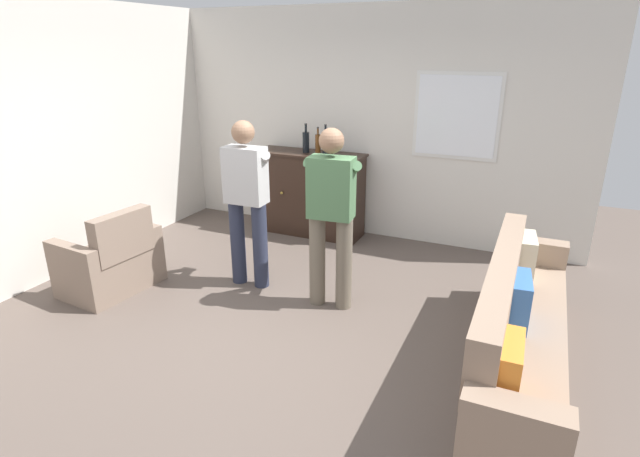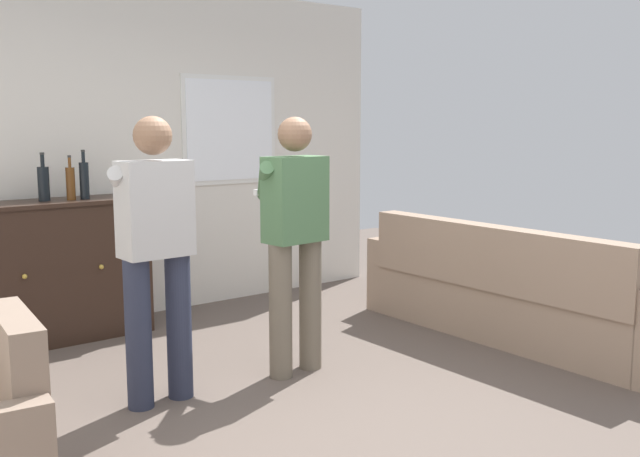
% 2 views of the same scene
% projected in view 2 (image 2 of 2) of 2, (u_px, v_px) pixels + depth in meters
% --- Properties ---
extents(ground, '(10.40, 10.40, 0.00)m').
position_uv_depth(ground, '(314.00, 413.00, 4.07)').
color(ground, brown).
extents(wall_back_with_window, '(5.20, 0.15, 2.80)m').
position_uv_depth(wall_back_with_window, '(124.00, 152.00, 5.96)').
color(wall_back_with_window, silver).
rests_on(wall_back_with_window, ground).
extents(couch, '(0.57, 2.64, 0.89)m').
position_uv_depth(couch, '(505.00, 295.00, 5.39)').
color(couch, gray).
rests_on(couch, ground).
extents(sideboard_cabinet, '(1.42, 0.49, 1.07)m').
position_uv_depth(sideboard_cabinet, '(54.00, 271.00, 5.36)').
color(sideboard_cabinet, black).
rests_on(sideboard_cabinet, ground).
extents(bottle_wine_green, '(0.07, 0.07, 0.37)m').
position_uv_depth(bottle_wine_green, '(84.00, 180.00, 5.37)').
color(bottle_wine_green, black).
rests_on(bottle_wine_green, sideboard_cabinet).
extents(bottle_liquor_amber, '(0.08, 0.08, 0.36)m').
position_uv_depth(bottle_liquor_amber, '(44.00, 183.00, 5.24)').
color(bottle_liquor_amber, black).
rests_on(bottle_liquor_amber, sideboard_cabinet).
extents(bottle_spirits_clear, '(0.07, 0.07, 0.33)m').
position_uv_depth(bottle_spirits_clear, '(71.00, 183.00, 5.32)').
color(bottle_spirits_clear, '#593314').
rests_on(bottle_spirits_clear, sideboard_cabinet).
extents(person_standing_left, '(0.56, 0.48, 1.68)m').
position_uv_depth(person_standing_left, '(155.00, 246.00, 4.10)').
color(person_standing_left, '#282D42').
rests_on(person_standing_left, ground).
extents(person_standing_right, '(0.56, 0.49, 1.68)m').
position_uv_depth(person_standing_right, '(294.00, 233.00, 4.61)').
color(person_standing_right, '#6B6051').
rests_on(person_standing_right, ground).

